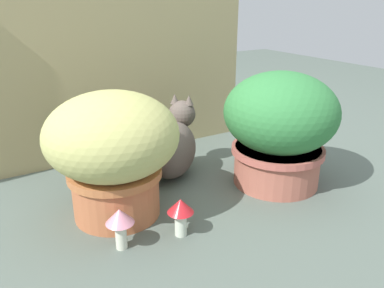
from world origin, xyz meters
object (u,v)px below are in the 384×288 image
(cat, at_px, (174,146))
(mushroom_ornament_pink, at_px, (120,221))
(grass_planter, at_px, (113,148))
(leafy_planter, at_px, (280,126))
(mushroom_ornament_red, at_px, (181,211))

(cat, relative_size, mushroom_ornament_pink, 2.85)
(grass_planter, xyz_separation_m, cat, (0.31, 0.17, -0.11))
(leafy_planter, distance_m, mushroom_ornament_red, 0.52)
(leafy_planter, height_order, cat, leafy_planter)
(grass_planter, distance_m, cat, 0.37)
(grass_planter, distance_m, leafy_planter, 0.61)
(mushroom_ornament_pink, xyz_separation_m, mushroom_ornament_red, (0.18, -0.03, -0.01))
(cat, distance_m, mushroom_ornament_pink, 0.51)
(mushroom_ornament_pink, relative_size, mushroom_ornament_red, 1.04)
(mushroom_ornament_red, bearing_deg, grass_planter, 119.05)
(leafy_planter, bearing_deg, mushroom_ornament_red, -166.28)
(cat, bearing_deg, mushroom_ornament_pink, -135.78)
(grass_planter, relative_size, leafy_planter, 0.97)
(grass_planter, distance_m, mushroom_ornament_red, 0.29)
(leafy_planter, xyz_separation_m, mushroom_ornament_pink, (-0.66, -0.09, -0.14))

